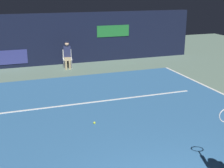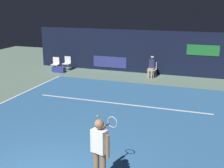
{
  "view_description": "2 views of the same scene",
  "coord_description": "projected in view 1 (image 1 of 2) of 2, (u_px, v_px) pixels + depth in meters",
  "views": [
    {
      "loc": [
        -2.64,
        -3.42,
        3.77
      ],
      "look_at": [
        0.54,
        5.57,
        0.84
      ],
      "focal_mm": 50.03,
      "sensor_mm": 36.0,
      "label": 1
    },
    {
      "loc": [
        3.78,
        -5.53,
        4.33
      ],
      "look_at": [
        -0.1,
        5.54,
        1.1
      ],
      "focal_mm": 48.7,
      "sensor_mm": 36.0,
      "label": 2
    }
  ],
  "objects": [
    {
      "name": "ground_plane",
      "position": [
        108.0,
        125.0,
        9.01
      ],
      "size": [
        29.93,
        29.93,
        0.0
      ],
      "primitive_type": "plane",
      "color": "slate"
    },
    {
      "name": "tennis_ball",
      "position": [
        94.0,
        123.0,
        9.03
      ],
      "size": [
        0.07,
        0.07,
        0.07
      ],
      "primitive_type": "sphere",
      "color": "#CCE033",
      "rests_on": "court_surface"
    },
    {
      "name": "line_judge_on_chair",
      "position": [
        67.0,
        55.0,
        15.18
      ],
      "size": [
        0.49,
        0.57,
        1.32
      ],
      "color": "white",
      "rests_on": "ground"
    },
    {
      "name": "court_surface",
      "position": [
        108.0,
        124.0,
        9.01
      ],
      "size": [
        9.93,
        10.85,
        0.01
      ],
      "primitive_type": "cube",
      "color": "#336699",
      "rests_on": "ground"
    },
    {
      "name": "line_service",
      "position": [
        90.0,
        103.0,
        10.72
      ],
      "size": [
        7.74,
        0.1,
        0.01
      ],
      "primitive_type": "cube",
      "color": "white",
      "rests_on": "court_surface"
    },
    {
      "name": "back_wall",
      "position": [
        57.0,
        39.0,
        15.91
      ],
      "size": [
        15.02,
        0.33,
        2.6
      ],
      "color": "black",
      "rests_on": "ground"
    }
  ]
}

